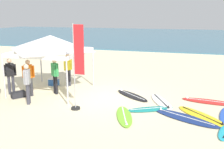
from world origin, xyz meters
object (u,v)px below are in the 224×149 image
(surfboard_yellow, at_px, (202,116))
(person_yellow, at_px, (68,68))
(banner_flag, at_px, (77,71))
(cooler_box, at_px, (54,82))
(gear_bag_near_tent, at_px, (18,95))
(surfboard_black, at_px, (132,95))
(person_orange, at_px, (29,75))
(surfboard_teal, at_px, (150,109))
(person_grey, at_px, (27,81))
(surfboard_navy, at_px, (185,118))
(surfboard_white, at_px, (161,102))
(surfboard_red, at_px, (209,102))
(surfboard_lime, at_px, (124,116))
(canopy_tent, at_px, (51,43))
(person_black, at_px, (10,74))
(person_green, at_px, (55,74))

(surfboard_yellow, height_order, person_yellow, person_yellow)
(banner_flag, distance_m, cooler_box, 4.18)
(gear_bag_near_tent, bearing_deg, surfboard_black, 18.39)
(surfboard_yellow, xyz_separation_m, person_orange, (-7.55, 0.40, 0.95))
(banner_flag, bearing_deg, person_yellow, 121.58)
(surfboard_teal, distance_m, person_grey, 5.22)
(surfboard_navy, height_order, person_yellow, person_yellow)
(surfboard_white, height_order, gear_bag_near_tent, gear_bag_near_tent)
(surfboard_red, relative_size, cooler_box, 4.72)
(surfboard_lime, height_order, surfboard_white, same)
(surfboard_navy, relative_size, banner_flag, 0.76)
(surfboard_white, xyz_separation_m, person_yellow, (-4.94, 1.21, 0.95))
(surfboard_red, distance_m, surfboard_white, 2.08)
(canopy_tent, height_order, person_black, canopy_tent)
(surfboard_black, distance_m, banner_flag, 3.23)
(surfboard_white, relative_size, person_orange, 1.27)
(surfboard_red, relative_size, gear_bag_near_tent, 3.93)
(surfboard_lime, height_order, person_yellow, person_yellow)
(person_green, distance_m, person_black, 2.08)
(person_grey, bearing_deg, banner_flag, -1.28)
(canopy_tent, distance_m, person_grey, 2.34)
(banner_flag, bearing_deg, person_green, 138.78)
(canopy_tent, relative_size, person_grey, 1.87)
(surfboard_navy, xyz_separation_m, person_yellow, (-5.96, 2.75, 0.95))
(person_black, xyz_separation_m, banner_flag, (3.84, -1.00, 0.59))
(surfboard_red, bearing_deg, surfboard_yellow, -102.48)
(surfboard_white, xyz_separation_m, cooler_box, (-5.78, 1.13, 0.16))
(person_green, relative_size, person_orange, 1.00)
(surfboard_red, xyz_separation_m, gear_bag_near_tent, (-8.33, -1.74, 0.10))
(canopy_tent, bearing_deg, gear_bag_near_tent, -129.46)
(person_green, bearing_deg, banner_flag, -41.22)
(person_grey, distance_m, person_yellow, 2.97)
(person_green, bearing_deg, surfboard_yellow, -9.16)
(person_green, relative_size, person_black, 1.00)
(canopy_tent, height_order, surfboard_navy, canopy_tent)
(person_grey, relative_size, person_yellow, 1.00)
(surfboard_red, height_order, cooler_box, cooler_box)
(cooler_box, bearing_deg, person_orange, -95.19)
(person_black, height_order, person_yellow, same)
(person_black, bearing_deg, person_grey, -31.40)
(canopy_tent, xyz_separation_m, person_black, (-1.68, -0.92, -1.40))
(person_black, bearing_deg, surfboard_red, 8.70)
(surfboard_black, height_order, banner_flag, banner_flag)
(surfboard_yellow, xyz_separation_m, banner_flag, (-4.71, -0.57, 1.54))
(surfboard_lime, bearing_deg, surfboard_teal, 50.21)
(surfboard_navy, bearing_deg, gear_bag_near_tent, 176.99)
(person_orange, bearing_deg, person_yellow, 63.45)
(surfboard_black, height_order, cooler_box, cooler_box)
(canopy_tent, relative_size, banner_flag, 0.94)
(surfboard_navy, bearing_deg, surfboard_lime, -167.52)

